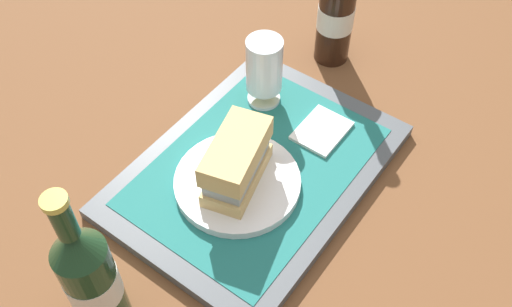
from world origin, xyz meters
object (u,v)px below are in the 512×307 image
beer_bottle (336,10)px  second_bottle (91,278)px  beer_glass (264,69)px  plate (236,181)px  sandwich (236,159)px

beer_bottle → second_bottle: bearing=-176.7°
beer_glass → second_bottle: 0.43m
plate → second_bottle: second_bottle is taller
sandwich → second_bottle: bearing=161.8°
plate → beer_bottle: (0.36, 0.05, 0.08)m
sandwich → beer_glass: (0.17, 0.07, 0.01)m
sandwich → beer_bottle: beer_bottle is taller
plate → sandwich: 0.05m
sandwich → second_bottle: 0.26m
beer_glass → beer_bottle: 0.19m
plate → second_bottle: size_ratio=0.71×
second_bottle → plate: bearing=-3.2°
sandwich → beer_glass: size_ratio=1.14×
beer_glass → second_bottle: bearing=-172.4°
plate → sandwich: size_ratio=1.34×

